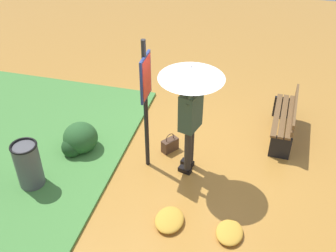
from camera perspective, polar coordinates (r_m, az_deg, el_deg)
name	(u,v)px	position (r m, az deg, el deg)	size (l,w,h in m)	color
ground_plane	(188,162)	(7.19, 2.79, -4.96)	(18.00, 18.00, 0.00)	#B27A33
grass_verge	(12,147)	(7.96, -20.69, -2.73)	(4.80, 4.00, 0.05)	#47843D
person_with_umbrella	(191,93)	(6.06, 3.19, 4.57)	(0.96, 0.96, 2.04)	#2D2823
info_sign_post	(146,92)	(6.28, -3.08, 4.68)	(0.44, 0.07, 2.30)	black
handbag	(170,145)	(7.34, 0.26, -2.60)	(0.33, 0.29, 0.37)	#4C3323
park_bench	(285,118)	(7.80, 15.86, 1.03)	(1.40, 0.42, 0.75)	black
trash_bin	(28,166)	(6.83, -18.67, -5.19)	(0.42, 0.42, 0.83)	#4C4C51
shrub_cluster	(79,140)	(7.41, -12.17, -1.83)	(0.66, 0.60, 0.54)	#285628
leaf_pile_near_person	(229,232)	(6.11, 8.46, -14.29)	(0.48, 0.38, 0.11)	gold
leaf_pile_by_bench	(169,220)	(6.19, 0.20, -12.79)	(0.52, 0.42, 0.12)	gold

